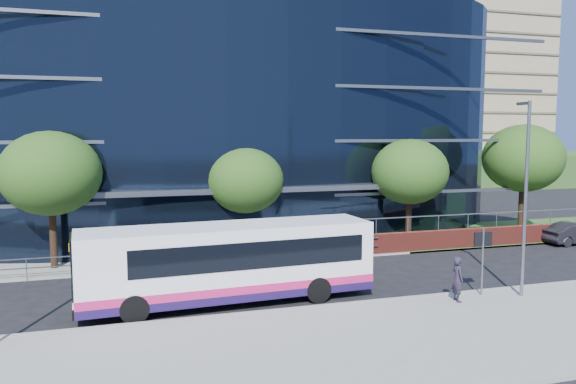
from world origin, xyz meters
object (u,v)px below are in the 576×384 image
object	(u,v)px
tree_dist_f	(506,153)
tree_dist_e	(407,152)
tree_far_a	(50,173)
tree_far_d	(523,158)
parked_car	(576,233)
pedestrian	(458,279)
street_sign	(483,248)
tree_far_b	(245,181)
streetlight_east	(525,193)
tree_far_c	(410,172)
city_bus	(231,262)

from	to	relation	value
tree_dist_f	tree_dist_e	bearing A→B (deg)	-172.87
tree_far_a	tree_far_d	xyz separation A→B (m)	(29.00, 1.00, 0.33)
tree_dist_e	parked_car	distance (m)	34.39
tree_far_d	pedestrian	distance (m)	18.20
street_sign	tree_far_d	distance (m)	16.61
tree_far_b	tree_far_d	bearing A→B (deg)	1.51
streetlight_east	tree_far_b	bearing A→B (deg)	127.63
tree_far_d	tree_dist_e	xyz separation A→B (m)	(8.00, 30.00, -0.65)
tree_far_c	city_bus	bearing A→B (deg)	-147.12
tree_far_a	tree_dist_e	size ratio (longest dim) A/B	1.07
tree_far_b	tree_far_a	bearing A→B (deg)	-177.14
street_sign	tree_far_c	distance (m)	11.14
streetlight_east	city_bus	world-z (taller)	streetlight_east
tree_dist_e	parked_car	xyz separation A→B (m)	(-6.76, -33.50, -3.86)
street_sign	tree_dist_e	xyz separation A→B (m)	(19.50, 41.59, 2.39)
street_sign	streetlight_east	xyz separation A→B (m)	(1.50, -0.59, 2.29)
street_sign	tree_far_b	world-z (taller)	tree_far_b
tree_far_d	street_sign	bearing A→B (deg)	-134.78
tree_far_b	tree_far_d	world-z (taller)	tree_far_d
parked_car	pedestrian	distance (m)	16.61
tree_far_a	tree_far_b	size ratio (longest dim) A/B	1.15
street_sign	tree_far_b	distance (m)	13.54
streetlight_east	parked_car	size ratio (longest dim) A/B	1.94
tree_far_d	city_bus	distance (m)	23.67
tree_far_c	tree_far_b	bearing A→B (deg)	177.14
tree_far_d	tree_far_b	bearing A→B (deg)	-178.49
parked_car	pedestrian	xyz separation A→B (m)	(-14.22, -8.57, 0.38)
tree_far_b	tree_dist_f	xyz separation A→B (m)	(43.00, 32.50, 0.00)
tree_dist_f	pedestrian	bearing A→B (deg)	-130.00
tree_dist_e	pedestrian	bearing A→B (deg)	-116.50
tree_far_c	tree_far_d	world-z (taller)	tree_far_d
parked_car	tree_far_d	bearing A→B (deg)	18.97
tree_far_a	tree_far_d	world-z (taller)	tree_far_d
tree_far_a	tree_far_c	size ratio (longest dim) A/B	1.07
tree_dist_f	pedestrian	distance (m)	57.62
tree_dist_e	pedestrian	world-z (taller)	tree_dist_e
tree_dist_f	parked_car	size ratio (longest dim) A/B	1.47
city_bus	pedestrian	world-z (taller)	city_bus
tree_far_c	tree_dist_f	size ratio (longest dim) A/B	1.08
pedestrian	tree_far_d	bearing A→B (deg)	-41.64
tree_far_b	tree_far_d	size ratio (longest dim) A/B	0.81
pedestrian	tree_far_a	bearing A→B (deg)	60.78
tree_far_a	tree_dist_e	bearing A→B (deg)	39.96
tree_far_b	parked_car	bearing A→B (deg)	-8.43
tree_far_a	tree_far_b	xyz separation A→B (m)	(10.00, 0.50, -0.65)
tree_far_c	pedestrian	xyz separation A→B (m)	(-3.98, -11.07, -3.48)
tree_dist_f	streetlight_east	bearing A→B (deg)	-127.58
tree_far_b	tree_dist_e	xyz separation A→B (m)	(27.00, 30.50, 0.33)
tree_far_b	pedestrian	distance (m)	13.42
city_bus	parked_car	size ratio (longest dim) A/B	2.89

